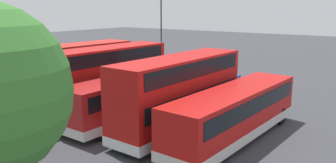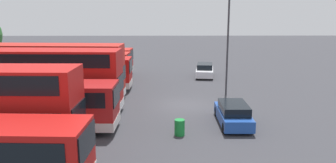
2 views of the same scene
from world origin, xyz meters
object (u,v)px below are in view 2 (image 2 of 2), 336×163
(bus_single_deck_third, at_px, (20,105))
(waste_bin_yellow, at_px, (180,127))
(car_small_green, at_px, (233,114))
(bus_single_deck_seventh, at_px, (74,66))
(lamp_post_tall, at_px, (228,38))
(car_hatchback_silver, at_px, (205,70))
(bus_single_deck_sixth, at_px, (67,72))
(bus_single_deck_far_end, at_px, (82,60))
(bus_double_decker_fourth, at_px, (38,80))
(bus_double_decker_fifth, at_px, (52,71))

(bus_single_deck_third, bearing_deg, waste_bin_yellow, -95.42)
(bus_single_deck_third, xyz_separation_m, car_small_green, (0.95, -13.13, -0.92))
(bus_single_deck_seventh, distance_m, lamp_post_tall, 16.01)
(car_small_green, bearing_deg, car_hatchback_silver, -0.20)
(bus_single_deck_third, distance_m, car_small_green, 13.20)
(bus_single_deck_sixth, distance_m, lamp_post_tall, 14.73)
(bus_single_deck_far_end, bearing_deg, bus_single_deck_sixth, -177.30)
(bus_double_decker_fourth, distance_m, lamp_post_tall, 15.30)
(bus_double_decker_fourth, height_order, bus_single_deck_seventh, bus_double_decker_fourth)
(bus_single_deck_third, distance_m, car_hatchback_silver, 21.21)
(bus_double_decker_fifth, distance_m, car_small_green, 14.83)
(bus_double_decker_fifth, height_order, lamp_post_tall, lamp_post_tall)
(waste_bin_yellow, bearing_deg, bus_single_deck_far_end, 28.23)
(bus_double_decker_fourth, distance_m, waste_bin_yellow, 10.88)
(bus_single_deck_seventh, bearing_deg, waste_bin_yellow, -146.63)
(bus_single_deck_third, bearing_deg, car_small_green, -85.86)
(car_small_green, distance_m, waste_bin_yellow, 3.99)
(bus_double_decker_fifth, distance_m, waste_bin_yellow, 12.83)
(bus_single_deck_far_end, xyz_separation_m, car_hatchback_silver, (-1.33, -13.68, -0.92))
(lamp_post_tall, bearing_deg, waste_bin_yellow, 154.82)
(lamp_post_tall, distance_m, waste_bin_yellow, 11.39)
(bus_single_deck_far_end, bearing_deg, bus_double_decker_fourth, -178.58)
(bus_double_decker_fifth, xyz_separation_m, waste_bin_yellow, (-7.90, -9.91, -1.97))
(lamp_post_tall, height_order, waste_bin_yellow, lamp_post_tall)
(car_hatchback_silver, distance_m, lamp_post_tall, 9.09)
(bus_single_deck_sixth, distance_m, waste_bin_yellow, 15.12)
(bus_single_deck_sixth, height_order, car_small_green, bus_single_deck_sixth)
(bus_single_deck_far_end, height_order, car_hatchback_silver, bus_single_deck_far_end)
(bus_double_decker_fourth, relative_size, car_small_green, 2.62)
(bus_double_decker_fourth, distance_m, bus_single_deck_sixth, 7.13)
(bus_double_decker_fourth, xyz_separation_m, bus_single_deck_seventh, (10.90, 0.33, -0.83))
(bus_single_deck_sixth, relative_size, car_hatchback_silver, 2.70)
(bus_single_deck_sixth, xyz_separation_m, waste_bin_yellow, (-11.49, -9.76, -1.15))
(bus_single_deck_third, xyz_separation_m, bus_single_deck_seventh, (14.39, 0.47, -0.00))
(lamp_post_tall, bearing_deg, bus_single_deck_third, 121.37)
(bus_single_deck_far_end, height_order, waste_bin_yellow, bus_single_deck_far_end)
(bus_single_deck_third, distance_m, bus_double_decker_fourth, 3.59)
(bus_double_decker_fifth, relative_size, waste_bin_yellow, 12.27)
(bus_single_deck_far_end, relative_size, lamp_post_tall, 1.35)
(bus_single_deck_sixth, bearing_deg, waste_bin_yellow, -139.65)
(bus_single_deck_sixth, relative_size, car_small_green, 2.61)
(bus_single_deck_seventh, distance_m, car_hatchback_silver, 13.86)
(bus_double_decker_fifth, bearing_deg, car_small_green, -114.20)
(bus_single_deck_seventh, relative_size, car_small_green, 2.55)
(bus_single_deck_third, bearing_deg, lamp_post_tall, -58.63)
(bus_double_decker_fifth, bearing_deg, lamp_post_tall, -83.66)
(bus_double_decker_fifth, bearing_deg, bus_double_decker_fourth, -177.33)
(bus_double_decker_fifth, xyz_separation_m, lamp_post_tall, (1.60, -14.38, 2.46))
(bus_double_decker_fourth, height_order, lamp_post_tall, lamp_post_tall)
(bus_double_decker_fifth, relative_size, lamp_post_tall, 1.38)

